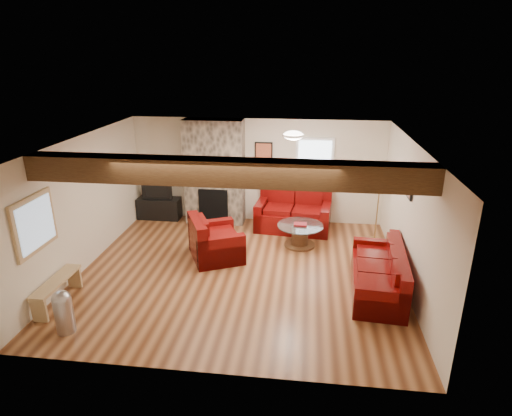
% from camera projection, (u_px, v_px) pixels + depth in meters
% --- Properties ---
extents(room, '(8.00, 8.00, 8.00)m').
position_uv_depth(room, '(239.00, 211.00, 7.73)').
color(room, brown).
rests_on(room, ground).
extents(floor, '(6.00, 6.00, 0.00)m').
position_uv_depth(floor, '(240.00, 272.00, 8.16)').
color(floor, brown).
rests_on(floor, ground).
extents(oak_beam, '(6.00, 0.36, 0.38)m').
position_uv_depth(oak_beam, '(225.00, 172.00, 6.20)').
color(oak_beam, '#351E10').
rests_on(oak_beam, room).
extents(chimney_breast, '(1.40, 0.67, 2.50)m').
position_uv_depth(chimney_breast, '(215.00, 174.00, 10.17)').
color(chimney_breast, '#3B352E').
rests_on(chimney_breast, floor).
extents(back_window, '(0.90, 0.08, 1.10)m').
position_uv_depth(back_window, '(315.00, 161.00, 9.99)').
color(back_window, white).
rests_on(back_window, room).
extents(hatch_window, '(0.08, 1.00, 0.90)m').
position_uv_depth(hatch_window, '(35.00, 224.00, 6.60)').
color(hatch_window, tan).
rests_on(hatch_window, room).
extents(ceiling_dome, '(0.40, 0.40, 0.18)m').
position_uv_depth(ceiling_dome, '(293.00, 137.00, 8.05)').
color(ceiling_dome, white).
rests_on(ceiling_dome, room).
extents(artwork_back, '(0.42, 0.06, 0.52)m').
position_uv_depth(artwork_back, '(264.00, 153.00, 10.08)').
color(artwork_back, black).
rests_on(artwork_back, room).
extents(artwork_right, '(0.06, 0.55, 0.42)m').
position_uv_depth(artwork_right, '(408.00, 185.00, 7.49)').
color(artwork_right, black).
rests_on(artwork_right, room).
extents(sofa_three, '(0.99, 2.06, 0.77)m').
position_uv_depth(sofa_three, '(378.00, 271.00, 7.40)').
color(sofa_three, '#450704').
rests_on(sofa_three, floor).
extents(loveseat, '(1.79, 1.14, 0.90)m').
position_uv_depth(loveseat, '(293.00, 211.00, 9.97)').
color(loveseat, '#450704').
rests_on(loveseat, floor).
extents(armchair_red, '(1.31, 1.38, 0.87)m').
position_uv_depth(armchair_red, '(216.00, 237.00, 8.60)').
color(armchair_red, '#450704').
rests_on(armchair_red, floor).
extents(coffee_table, '(0.98, 0.98, 0.51)m').
position_uv_depth(coffee_table, '(300.00, 235.00, 9.17)').
color(coffee_table, '#402714').
rests_on(coffee_table, floor).
extents(tv_cabinet, '(1.05, 0.42, 0.53)m').
position_uv_depth(tv_cabinet, '(159.00, 208.00, 10.70)').
color(tv_cabinet, black).
rests_on(tv_cabinet, floor).
extents(television, '(0.76, 0.10, 0.44)m').
position_uv_depth(television, '(158.00, 190.00, 10.54)').
color(television, black).
rests_on(television, tv_cabinet).
extents(floor_lamp, '(0.36, 0.36, 1.41)m').
position_uv_depth(floor_lamp, '(380.00, 188.00, 9.14)').
color(floor_lamp, '#AA8247').
rests_on(floor_lamp, floor).
extents(pine_bench, '(0.27, 1.14, 0.43)m').
position_uv_depth(pine_bench, '(58.00, 292.00, 7.07)').
color(pine_bench, tan).
rests_on(pine_bench, floor).
extents(pedal_bin, '(0.33, 0.33, 0.69)m').
position_uv_depth(pedal_bin, '(64.00, 311.00, 6.31)').
color(pedal_bin, '#ACACB1').
rests_on(pedal_bin, floor).
extents(coal_bucket, '(0.35, 0.35, 0.33)m').
position_uv_depth(coal_bucket, '(203.00, 228.00, 9.78)').
color(coal_bucket, slate).
rests_on(coal_bucket, floor).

